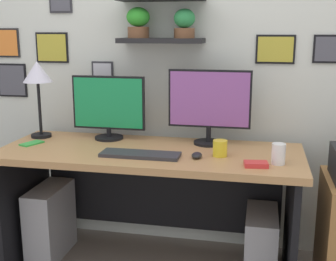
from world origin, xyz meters
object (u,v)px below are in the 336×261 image
object	(u,v)px
monitor_left	(109,107)
computer_mouse	(197,155)
desk	(152,180)
coffee_mug	(220,148)
computer_tower_left	(50,221)
keyboard	(140,154)
scissors_tray	(256,164)
desk_lamp	(38,77)
computer_tower_right	(261,245)
water_cup	(278,154)
monitor_right	(209,104)
cell_phone	(32,143)

from	to	relation	value
monitor_left	computer_mouse	bearing A→B (deg)	-27.71
desk	coffee_mug	distance (m)	0.49
computer_tower_left	desk	bearing A→B (deg)	2.72
keyboard	scissors_tray	xyz separation A→B (m)	(0.63, -0.06, 0.00)
desk_lamp	desk	bearing A→B (deg)	-8.26
computer_tower_left	computer_tower_right	xyz separation A→B (m)	(1.33, 0.01, -0.03)
coffee_mug	water_cup	size ratio (longest dim) A/B	0.82
keyboard	computer_tower_left	world-z (taller)	keyboard
water_cup	desk_lamp	bearing A→B (deg)	168.70
monitor_left	computer_tower_left	world-z (taller)	monitor_left
scissors_tray	computer_tower_left	bearing A→B (deg)	170.24
desk	desk_lamp	bearing A→B (deg)	171.74
water_cup	computer_tower_right	xyz separation A→B (m)	(-0.06, 0.16, -0.60)
desk	desk_lamp	distance (m)	0.98
monitor_right	computer_tower_left	size ratio (longest dim) A/B	1.08
keyboard	desk_lamp	world-z (taller)	desk_lamp
desk	keyboard	xyz separation A→B (m)	(-0.02, -0.19, 0.22)
monitor_right	scissors_tray	world-z (taller)	monitor_right
desk_lamp	computer_tower_right	xyz separation A→B (m)	(1.43, -0.14, -0.94)
monitor_left	keyboard	world-z (taller)	monitor_left
monitor_right	computer_tower_left	xyz separation A→B (m)	(-0.99, -0.19, -0.77)
desk	cell_phone	xyz separation A→B (m)	(-0.74, -0.07, 0.21)
computer_tower_left	computer_tower_right	distance (m)	1.33
desk	coffee_mug	xyz separation A→B (m)	(0.41, -0.10, 0.25)
desk_lamp	water_cup	bearing A→B (deg)	-11.30
monitor_left	cell_phone	xyz separation A→B (m)	(-0.42, -0.23, -0.20)
desk	computer_mouse	xyz separation A→B (m)	(0.29, -0.16, 0.22)
desk	monitor_left	world-z (taller)	monitor_left
monitor_right	keyboard	xyz separation A→B (m)	(-0.34, -0.35, -0.24)
monitor_left	desk_lamp	xyz separation A→B (m)	(-0.45, -0.05, 0.18)
desk_lamp	water_cup	world-z (taller)	desk_lamp
coffee_mug	computer_tower_left	bearing A→B (deg)	176.45
keyboard	cell_phone	world-z (taller)	keyboard
monitor_right	coffee_mug	xyz separation A→B (m)	(0.09, -0.26, -0.20)
monitor_left	keyboard	xyz separation A→B (m)	(0.30, -0.35, -0.20)
desk	monitor_left	xyz separation A→B (m)	(-0.32, 0.16, 0.41)
computer_tower_right	monitor_left	bearing A→B (deg)	169.25
desk	keyboard	distance (m)	0.29
monitor_right	desk	bearing A→B (deg)	-153.31
coffee_mug	water_cup	world-z (taller)	water_cup
desk	computer_tower_right	xyz separation A→B (m)	(0.66, -0.03, -0.34)
monitor_right	computer_mouse	world-z (taller)	monitor_right
computer_mouse	cell_phone	size ratio (longest dim) A/B	0.64
monitor_left	desk_lamp	bearing A→B (deg)	-173.78
cell_phone	coffee_mug	xyz separation A→B (m)	(1.15, -0.03, 0.04)
desk_lamp	water_cup	xyz separation A→B (m)	(1.49, -0.30, -0.33)
coffee_mug	computer_tower_left	distance (m)	1.22
desk	computer_tower_right	bearing A→B (deg)	-2.21
cell_phone	keyboard	bearing A→B (deg)	13.00
keyboard	computer_mouse	xyz separation A→B (m)	(0.31, 0.03, 0.01)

